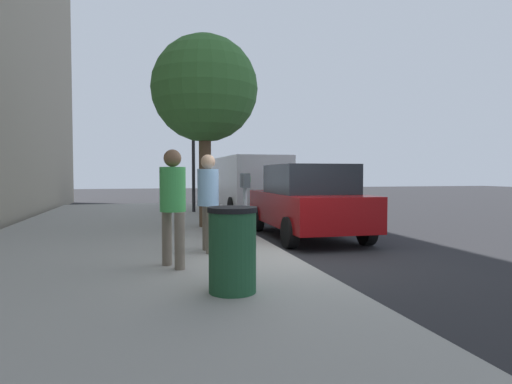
{
  "coord_description": "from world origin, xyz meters",
  "views": [
    {
      "loc": [
        -7.18,
        2.45,
        1.55
      ],
      "look_at": [
        0.91,
        0.39,
        1.2
      ],
      "focal_mm": 30.53,
      "sensor_mm": 36.0,
      "label": 1
    }
  ],
  "objects": [
    {
      "name": "pedestrian_at_meter",
      "position": [
        0.55,
        1.36,
        1.18
      ],
      "size": [
        0.53,
        0.38,
        1.75
      ],
      "rotation": [
        0.0,
        0.0,
        -1.53
      ],
      "color": "#726656",
      "rests_on": "sidewalk_slab"
    },
    {
      "name": "parking_meter",
      "position": [
        0.45,
        0.71,
        1.17
      ],
      "size": [
        0.36,
        0.12,
        1.41
      ],
      "color": "gray",
      "rests_on": "sidewalk_slab"
    },
    {
      "name": "parked_van_far",
      "position": [
        9.09,
        -1.35,
        1.26
      ],
      "size": [
        5.24,
        2.21,
        2.18
      ],
      "color": "silver",
      "rests_on": "ground_plane"
    },
    {
      "name": "parked_sedan_near",
      "position": [
        2.71,
        -1.35,
        0.89
      ],
      "size": [
        4.43,
        2.03,
        1.77
      ],
      "color": "maroon",
      "rests_on": "ground_plane"
    },
    {
      "name": "traffic_signal",
      "position": [
        8.9,
        0.62,
        2.58
      ],
      "size": [
        0.24,
        0.44,
        3.6
      ],
      "color": "black",
      "rests_on": "sidewalk_slab"
    },
    {
      "name": "trash_bin",
      "position": [
        -2.17,
        1.46,
        0.66
      ],
      "size": [
        0.59,
        0.59,
        1.01
      ],
      "color": "#1E4C2D",
      "rests_on": "sidewalk_slab"
    },
    {
      "name": "ground_plane",
      "position": [
        0.0,
        0.0,
        0.0
      ],
      "size": [
        80.0,
        80.0,
        0.0
      ],
      "primitive_type": "plane",
      "color": "#232326",
      "rests_on": "ground"
    },
    {
      "name": "sidewalk_slab",
      "position": [
        0.0,
        3.0,
        0.07
      ],
      "size": [
        28.0,
        6.0,
        0.15
      ],
      "primitive_type": "cube",
      "color": "gray",
      "rests_on": "ground_plane"
    },
    {
      "name": "street_tree",
      "position": [
        4.29,
        0.91,
        3.76
      ],
      "size": [
        2.78,
        2.78,
        5.03
      ],
      "color": "brown",
      "rests_on": "sidewalk_slab"
    },
    {
      "name": "pedestrian_bystander",
      "position": [
        -0.6,
        2.06,
        1.19
      ],
      "size": [
        0.5,
        0.38,
        1.76
      ],
      "rotation": [
        0.0,
        0.0,
        -1.12
      ],
      "color": "#726656",
      "rests_on": "sidewalk_slab"
    }
  ]
}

